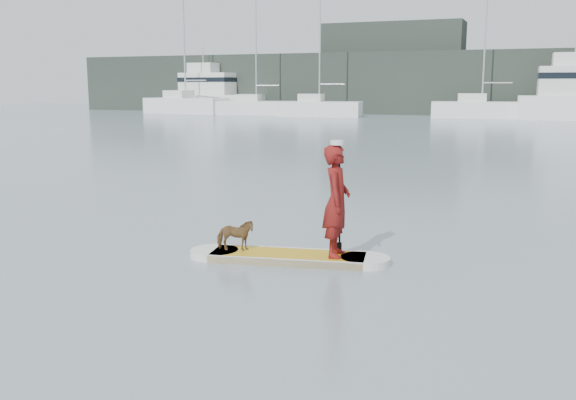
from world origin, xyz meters
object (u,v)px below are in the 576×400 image
at_px(sailboat_a, 185,104).
at_px(sailboat_d, 481,108).
at_px(sailboat_b, 256,106).
at_px(sailboat_c, 319,108).
at_px(motor_yacht_b, 213,94).
at_px(paddler, 337,201).
at_px(paddleboard, 288,257).
at_px(dog, 235,235).

relative_size(sailboat_a, sailboat_d, 1.05).
distance_m(sailboat_b, sailboat_c, 7.09).
bearing_deg(motor_yacht_b, paddler, -56.91).
relative_size(paddleboard, paddler, 1.83).
bearing_deg(motor_yacht_b, paddleboard, -57.63).
relative_size(sailboat_d, motor_yacht_b, 1.20).
relative_size(sailboat_b, sailboat_d, 0.95).
bearing_deg(paddler, sailboat_a, 22.52).
distance_m(sailboat_a, sailboat_b, 7.82).
bearing_deg(paddleboard, motor_yacht_b, 108.84).
xyz_separation_m(sailboat_a, motor_yacht_b, (1.21, 3.57, 0.99)).
distance_m(dog, sailboat_d, 49.08).
distance_m(paddleboard, sailboat_b, 52.82).
bearing_deg(sailboat_a, motor_yacht_b, 79.84).
height_order(sailboat_b, motor_yacht_b, sailboat_b).
bearing_deg(dog, paddler, -98.78).
relative_size(paddler, motor_yacht_b, 0.17).
distance_m(dog, sailboat_c, 48.77).
bearing_deg(sailboat_b, paddleboard, -74.72).
bearing_deg(sailboat_c, sailboat_d, 4.34).
bearing_deg(dog, sailboat_b, 4.75).
bearing_deg(sailboat_c, dog, -78.55).
bearing_deg(paddler, dog, 90.09).
xyz_separation_m(paddleboard, sailboat_c, (-15.71, 46.28, 0.75)).
distance_m(paddler, sailboat_a, 56.79).
height_order(paddleboard, paddler, paddler).
relative_size(paddleboard, dog, 5.26).
bearing_deg(sailboat_b, dog, -75.65).
xyz_separation_m(sailboat_a, sailboat_b, (7.81, 0.13, -0.09)).
height_order(paddler, sailboat_b, sailboat_b).
relative_size(sailboat_a, motor_yacht_b, 1.26).
bearing_deg(sailboat_b, motor_yacht_b, 142.36).
height_order(paddler, sailboat_c, sailboat_c).
height_order(sailboat_d, motor_yacht_b, sailboat_d).
height_order(dog, sailboat_b, sailboat_b).
relative_size(paddler, sailboat_d, 0.14).
bearing_deg(sailboat_c, paddler, -76.61).
bearing_deg(sailboat_c, paddleboard, -77.52).
height_order(sailboat_a, sailboat_d, sailboat_a).
bearing_deg(sailboat_d, sailboat_c, -176.72).
bearing_deg(sailboat_c, motor_yacht_b, 154.02).
relative_size(sailboat_b, sailboat_c, 1.09).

